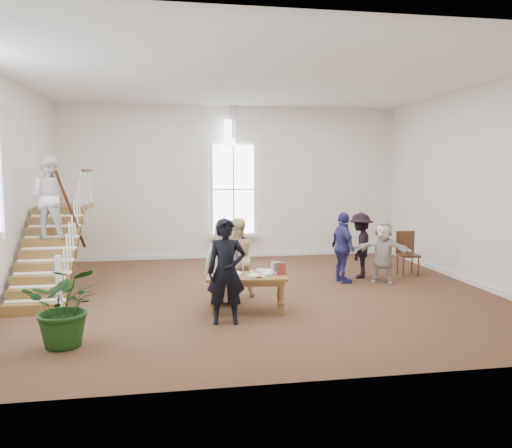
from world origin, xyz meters
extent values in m
plane|color=#472A1C|center=(0.00, 0.00, 0.00)|extent=(10.00, 10.00, 0.00)
plane|color=silver|center=(0.00, 4.50, 2.25)|extent=(10.00, 0.00, 10.00)
plane|color=silver|center=(0.00, -4.50, 2.25)|extent=(10.00, 0.00, 10.00)
plane|color=silver|center=(-5.00, 0.00, 2.25)|extent=(0.00, 9.00, 9.00)
plane|color=silver|center=(5.00, 0.00, 2.25)|extent=(0.00, 9.00, 9.00)
plane|color=white|center=(0.00, 0.00, 4.50)|extent=(10.00, 10.00, 0.00)
cube|color=white|center=(0.00, 4.32, 0.70)|extent=(1.45, 0.28, 0.10)
plane|color=white|center=(0.00, 4.44, 2.05)|extent=(2.60, 0.00, 2.60)
plane|color=white|center=(0.00, 4.44, 3.65)|extent=(0.60, 0.60, 0.85)
cube|color=white|center=(0.00, 4.47, 0.06)|extent=(10.00, 0.04, 0.12)
imported|color=pink|center=(0.00, 4.29, 0.90)|extent=(0.17, 0.17, 0.30)
cube|color=brown|center=(-4.35, -0.80, 0.10)|extent=(1.10, 0.30, 0.20)
cube|color=brown|center=(-4.35, -0.50, 0.30)|extent=(1.10, 0.30, 0.20)
cube|color=brown|center=(-4.35, -0.20, 0.50)|extent=(1.10, 0.30, 0.20)
cube|color=brown|center=(-4.35, 0.10, 0.70)|extent=(1.10, 0.30, 0.20)
cube|color=brown|center=(-4.35, 0.40, 0.90)|extent=(1.10, 0.30, 0.20)
cube|color=brown|center=(-4.35, 0.70, 1.10)|extent=(1.10, 0.30, 0.20)
cube|color=brown|center=(-4.35, 1.00, 1.30)|extent=(1.10, 0.30, 0.20)
cube|color=brown|center=(-4.35, 1.30, 1.50)|extent=(1.10, 0.30, 0.20)
cube|color=brown|center=(-4.35, 1.60, 1.70)|extent=(1.10, 0.30, 0.20)
cube|color=brown|center=(-4.35, 2.50, 1.74)|extent=(1.10, 1.20, 0.12)
cube|color=white|center=(-3.86, -0.95, 0.55)|extent=(0.10, 0.10, 1.10)
cylinder|color=#3A1D0F|center=(-3.85, 0.40, 1.75)|extent=(0.07, 2.74, 1.86)
imported|color=silver|center=(-4.35, 0.70, 2.06)|extent=(0.94, 0.79, 1.72)
cube|color=brown|center=(-0.46, -1.30, 0.66)|extent=(1.54, 0.90, 0.05)
cube|color=brown|center=(-0.46, -1.30, 0.59)|extent=(1.41, 0.76, 0.10)
cylinder|color=brown|center=(-1.12, -1.50, 0.31)|extent=(0.07, 0.07, 0.64)
cylinder|color=brown|center=(0.14, -1.64, 0.31)|extent=(0.07, 0.07, 0.64)
cylinder|color=brown|center=(-1.06, -0.97, 0.31)|extent=(0.07, 0.07, 0.64)
cylinder|color=brown|center=(0.20, -1.11, 0.31)|extent=(0.07, 0.07, 0.64)
cube|color=silver|center=(-0.65, -1.19, 0.71)|extent=(0.24, 0.25, 0.04)
cube|color=beige|center=(-0.28, -1.14, 0.70)|extent=(0.17, 0.24, 0.02)
cube|color=tan|center=(-0.14, -1.10, 0.72)|extent=(0.32, 0.36, 0.05)
cube|color=silver|center=(-0.10, -1.34, 0.71)|extent=(0.22, 0.29, 0.05)
cube|color=#4C5972|center=(-0.85, -1.21, 0.70)|extent=(0.21, 0.24, 0.03)
cube|color=maroon|center=(0.11, -1.17, 0.71)|extent=(0.25, 0.27, 0.05)
cube|color=white|center=(-0.23, -1.43, 0.70)|extent=(0.29, 0.33, 0.03)
cube|color=#BFB299|center=(-0.89, -1.21, 0.71)|extent=(0.27, 0.27, 0.04)
cube|color=silver|center=(-0.04, -1.11, 0.71)|extent=(0.20, 0.28, 0.05)
cube|color=beige|center=(-0.35, -1.48, 0.71)|extent=(0.24, 0.27, 0.04)
cube|color=tan|center=(0.03, -1.24, 0.70)|extent=(0.24, 0.27, 0.02)
cube|color=silver|center=(-0.67, -1.28, 0.71)|extent=(0.28, 0.28, 0.04)
cube|color=#4C5972|center=(-1.00, -1.01, 0.71)|extent=(0.16, 0.29, 0.04)
cube|color=maroon|center=(-0.29, -1.47, 0.70)|extent=(0.22, 0.28, 0.03)
cube|color=white|center=(0.03, -1.21, 0.72)|extent=(0.20, 0.29, 0.06)
imported|color=black|center=(-0.91, -1.95, 0.91)|extent=(0.69, 0.48, 1.82)
imported|color=beige|center=(-0.81, -0.70, 0.84)|extent=(0.88, 0.62, 1.68)
imported|color=beige|center=(-0.51, -0.20, 0.82)|extent=(0.91, 0.77, 1.65)
imported|color=navy|center=(2.11, 0.69, 0.83)|extent=(0.54, 1.02, 1.66)
imported|color=black|center=(2.71, 1.14, 0.80)|extent=(1.01, 1.19, 1.60)
imported|color=beige|center=(3.01, 0.49, 0.74)|extent=(1.40, 1.08, 1.48)
imported|color=#163811|center=(-3.40, -2.66, 0.62)|extent=(1.13, 0.99, 1.24)
cube|color=#3A1D0F|center=(4.00, 1.19, 0.51)|extent=(0.50, 0.50, 0.06)
cube|color=#3A1D0F|center=(4.01, 1.41, 0.81)|extent=(0.48, 0.07, 0.56)
cylinder|color=#3A1D0F|center=(3.80, 1.01, 0.25)|extent=(0.04, 0.04, 0.50)
cylinder|color=#3A1D0F|center=(4.18, 0.99, 0.25)|extent=(0.04, 0.04, 0.50)
cylinder|color=#3A1D0F|center=(3.82, 1.39, 0.25)|extent=(0.04, 0.04, 0.50)
cylinder|color=#3A1D0F|center=(4.20, 1.37, 0.25)|extent=(0.04, 0.04, 0.50)
camera|label=1|loc=(-1.80, -10.31, 2.66)|focal=35.00mm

